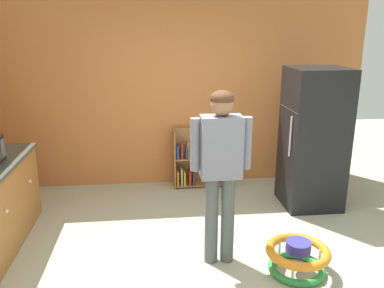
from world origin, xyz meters
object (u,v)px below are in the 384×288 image
refrigerator (313,139)px  standing_person (221,162)px  bookshelf (197,161)px  baby_walker (297,257)px

refrigerator → standing_person: (-1.40, -1.19, 0.15)m
refrigerator → bookshelf: (-1.38, 0.82, -0.52)m
bookshelf → standing_person: bearing=-90.6°
refrigerator → standing_person: 1.84m
baby_walker → standing_person: bearing=159.1°
bookshelf → baby_walker: bearing=-73.3°
refrigerator → baby_walker: refrigerator is taller
bookshelf → refrigerator: bearing=-30.7°
refrigerator → baby_walker: size_ratio=2.95×
standing_person → refrigerator: bearing=40.4°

